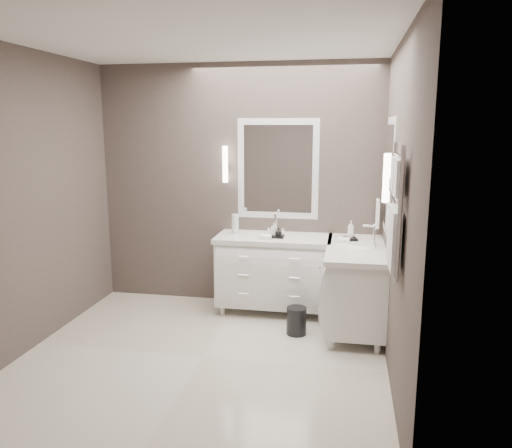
% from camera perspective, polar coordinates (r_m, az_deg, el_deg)
% --- Properties ---
extents(floor, '(3.20, 3.00, 0.01)m').
position_cam_1_polar(floor, '(4.62, -6.09, -14.91)').
color(floor, beige).
rests_on(floor, ground).
extents(ceiling, '(3.20, 3.00, 0.01)m').
position_cam_1_polar(ceiling, '(4.20, -6.90, 20.48)').
color(ceiling, white).
rests_on(ceiling, wall_back).
extents(wall_back, '(3.20, 0.01, 2.70)m').
position_cam_1_polar(wall_back, '(5.64, -2.03, 4.35)').
color(wall_back, '#473C39').
rests_on(wall_back, floor).
extents(wall_front, '(3.20, 0.01, 2.70)m').
position_cam_1_polar(wall_front, '(2.82, -15.35, -2.93)').
color(wall_front, '#473C39').
rests_on(wall_front, floor).
extents(wall_left, '(0.01, 3.00, 2.70)m').
position_cam_1_polar(wall_left, '(4.91, -24.71, 2.31)').
color(wall_left, '#473C39').
rests_on(wall_left, floor).
extents(wall_right, '(0.01, 3.00, 2.70)m').
position_cam_1_polar(wall_right, '(4.04, 15.88, 1.21)').
color(wall_right, '#473C39').
rests_on(wall_right, floor).
extents(vanity_back, '(1.24, 0.59, 0.97)m').
position_cam_1_polar(vanity_back, '(5.47, 2.02, -5.13)').
color(vanity_back, white).
rests_on(vanity_back, floor).
extents(vanity_right, '(0.59, 1.24, 0.97)m').
position_cam_1_polar(vanity_right, '(5.10, 11.30, -6.55)').
color(vanity_right, white).
rests_on(vanity_right, floor).
extents(mirror_back, '(0.90, 0.02, 1.10)m').
position_cam_1_polar(mirror_back, '(5.53, 2.50, 6.29)').
color(mirror_back, white).
rests_on(mirror_back, wall_back).
extents(mirror_right, '(0.02, 0.90, 1.10)m').
position_cam_1_polar(mirror_right, '(4.80, 14.95, 5.19)').
color(mirror_right, white).
rests_on(mirror_right, wall_right).
extents(sconce_back, '(0.06, 0.06, 0.40)m').
position_cam_1_polar(sconce_back, '(5.57, -3.54, 6.76)').
color(sconce_back, white).
rests_on(sconce_back, wall_back).
extents(sconce_right, '(0.06, 0.06, 0.40)m').
position_cam_1_polar(sconce_right, '(4.22, 14.70, 5.00)').
color(sconce_right, white).
rests_on(sconce_right, wall_right).
extents(towel_bar_corner, '(0.03, 0.22, 0.30)m').
position_cam_1_polar(towel_bar_corner, '(5.41, 13.73, 1.24)').
color(towel_bar_corner, white).
rests_on(towel_bar_corner, wall_right).
extents(towel_ladder, '(0.06, 0.58, 0.90)m').
position_cam_1_polar(towel_ladder, '(3.64, 15.62, 0.83)').
color(towel_ladder, white).
rests_on(towel_ladder, wall_right).
extents(waste_bin, '(0.21, 0.21, 0.27)m').
position_cam_1_polar(waste_bin, '(5.01, 4.65, -10.96)').
color(waste_bin, black).
rests_on(waste_bin, floor).
extents(amenity_tray_back, '(0.17, 0.13, 0.02)m').
position_cam_1_polar(amenity_tray_back, '(5.31, 2.32, -1.42)').
color(amenity_tray_back, black).
rests_on(amenity_tray_back, vanity_back).
extents(amenity_tray_right, '(0.15, 0.18, 0.02)m').
position_cam_1_polar(amenity_tray_right, '(5.30, 10.74, -1.64)').
color(amenity_tray_right, black).
rests_on(amenity_tray_right, vanity_right).
extents(water_bottle, '(0.09, 0.09, 0.22)m').
position_cam_1_polar(water_bottle, '(5.47, -2.40, -0.01)').
color(water_bottle, silver).
rests_on(water_bottle, vanity_back).
extents(soap_bottle_a, '(0.06, 0.06, 0.13)m').
position_cam_1_polar(soap_bottle_a, '(5.32, 2.04, -0.57)').
color(soap_bottle_a, white).
rests_on(soap_bottle_a, amenity_tray_back).
extents(soap_bottle_b, '(0.09, 0.09, 0.09)m').
position_cam_1_polar(soap_bottle_b, '(5.27, 2.60, -0.89)').
color(soap_bottle_b, black).
rests_on(soap_bottle_b, amenity_tray_back).
extents(soap_bottle_c, '(0.08, 0.08, 0.18)m').
position_cam_1_polar(soap_bottle_c, '(5.28, 10.78, -0.58)').
color(soap_bottle_c, white).
rests_on(soap_bottle_c, amenity_tray_right).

